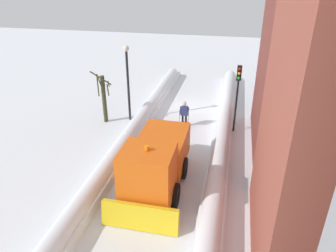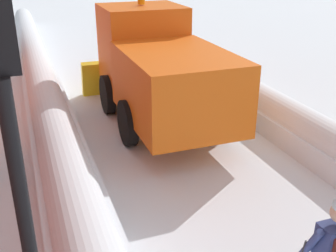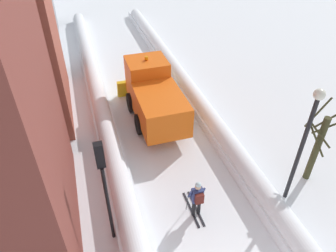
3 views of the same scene
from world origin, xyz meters
name	(u,v)px [view 1 (image 1 of 3)]	position (x,y,z in m)	size (l,w,h in m)	color
ground_plane	(158,186)	(0.00, 10.00, 0.00)	(80.00, 80.00, 0.00)	white
snowbank_left	(215,186)	(-2.76, 10.00, 0.48)	(1.10, 36.00, 1.08)	white
snowbank_right	(105,172)	(2.76, 10.00, 0.40)	(1.10, 36.00, 0.96)	white
plow_truck	(156,162)	(0.06, 10.12, 1.48)	(3.20, 5.98, 3.12)	orange
skier	(184,113)	(-0.12, 3.21, 1.00)	(0.62, 1.80, 1.81)	black
traffic_light_pole	(238,87)	(-3.40, 3.28, 3.10)	(0.28, 0.42, 4.42)	black
street_lamp	(128,74)	(3.81, 2.94, 3.30)	(0.40, 0.40, 5.21)	black
bare_tree_near	(104,97)	(5.34, 3.63, 1.81)	(1.30, 1.37, 3.78)	#3A3920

